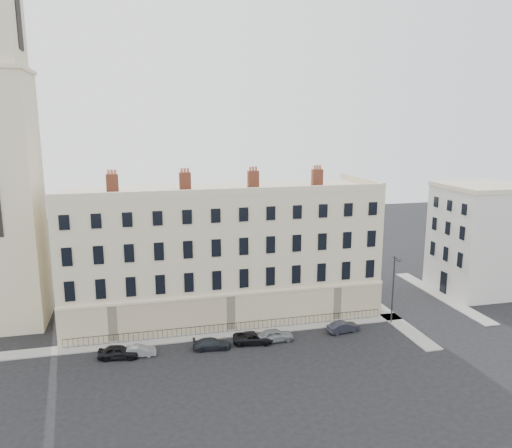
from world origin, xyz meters
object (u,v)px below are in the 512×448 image
at_px(car_c, 212,344).
at_px(car_f, 343,327).
at_px(car_e, 275,335).
at_px(streetlamp, 393,287).
at_px(car_d, 253,338).
at_px(car_a, 118,352).
at_px(car_b, 139,351).

height_order(car_c, car_f, car_f).
height_order(car_e, streetlamp, streetlamp).
xyz_separation_m(car_e, streetlamp, (14.23, 1.34, 3.75)).
bearing_deg(car_f, car_d, 83.51).
bearing_deg(car_a, streetlamp, -79.28).
xyz_separation_m(car_c, streetlamp, (20.96, 1.57, 3.87)).
height_order(car_c, car_e, car_e).
bearing_deg(car_c, car_d, -80.26).
height_order(car_a, car_e, car_e).
bearing_deg(car_f, car_c, 84.19).
xyz_separation_m(car_b, car_f, (21.87, 0.54, 0.05)).
distance_m(car_b, car_f, 21.88).
relative_size(car_e, streetlamp, 0.50).
bearing_deg(car_d, car_e, -83.85).
bearing_deg(car_d, car_b, 99.43).
height_order(car_b, car_f, car_f).
height_order(car_f, streetlamp, streetlamp).
relative_size(car_c, car_d, 0.90).
distance_m(car_a, car_e, 15.89).
xyz_separation_m(car_b, car_c, (7.21, -0.13, 0.01)).
relative_size(car_c, streetlamp, 0.48).
bearing_deg(car_e, car_a, 87.97).
bearing_deg(car_c, car_b, 94.51).
height_order(car_d, streetlamp, streetlamp).
height_order(car_d, car_f, car_f).
xyz_separation_m(car_a, streetlamp, (30.12, 1.43, 3.76)).
distance_m(car_b, streetlamp, 28.48).
relative_size(car_d, streetlamp, 0.54).
xyz_separation_m(car_b, car_e, (13.94, 0.10, 0.13)).
bearing_deg(car_f, car_b, 82.98).
distance_m(car_c, car_f, 14.67).
bearing_deg(car_e, car_d, 85.29).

